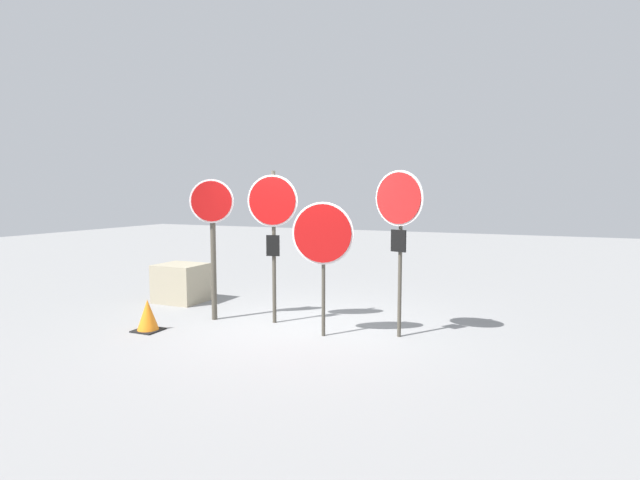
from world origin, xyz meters
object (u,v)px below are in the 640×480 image
(stop_sign_3, at_px, (399,212))
(stop_sign_0, at_px, (212,224))
(storage_crate, at_px, (181,283))
(stop_sign_1, at_px, (273,214))
(traffic_cone_0, at_px, (148,315))
(stop_sign_2, at_px, (323,238))

(stop_sign_3, bearing_deg, stop_sign_0, -157.37)
(stop_sign_3, xyz_separation_m, storage_crate, (-4.43, 0.67, -1.46))
(stop_sign_0, relative_size, stop_sign_1, 0.95)
(stop_sign_0, distance_m, traffic_cone_0, 1.73)
(stop_sign_0, height_order, stop_sign_1, stop_sign_1)
(stop_sign_0, distance_m, storage_crate, 2.07)
(storage_crate, bearing_deg, stop_sign_2, -17.49)
(stop_sign_2, bearing_deg, traffic_cone_0, -173.98)
(stop_sign_0, distance_m, stop_sign_1, 1.04)
(stop_sign_1, height_order, traffic_cone_0, stop_sign_1)
(stop_sign_1, relative_size, storage_crate, 2.81)
(stop_sign_2, xyz_separation_m, stop_sign_3, (1.00, 0.41, 0.38))
(stop_sign_1, height_order, storage_crate, stop_sign_1)
(stop_sign_1, bearing_deg, stop_sign_0, 179.60)
(stop_sign_0, xyz_separation_m, storage_crate, (-1.41, 0.91, -1.22))
(stop_sign_3, distance_m, storage_crate, 4.72)
(stop_sign_1, distance_m, stop_sign_2, 1.14)
(stop_sign_0, bearing_deg, stop_sign_1, -15.53)
(stop_sign_2, height_order, traffic_cone_0, stop_sign_2)
(stop_sign_0, relative_size, storage_crate, 2.67)
(stop_sign_0, bearing_deg, traffic_cone_0, -147.25)
(stop_sign_0, height_order, storage_crate, stop_sign_0)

